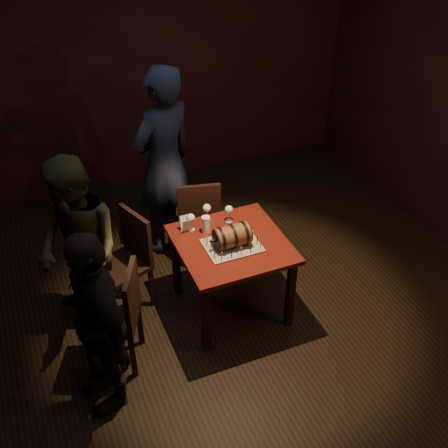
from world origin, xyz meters
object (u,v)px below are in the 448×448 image
at_px(wine_glass_mid, 207,209).
at_px(pint_of_ale, 206,225).
at_px(chair_back, 198,216).
at_px(chair_left_front, 121,312).
at_px(pub_table, 232,253).
at_px(chair_left_rear, 129,256).
at_px(wine_glass_left, 191,219).
at_px(person_back, 164,163).
at_px(barrel_cake, 232,236).
at_px(wine_glass_right, 229,210).
at_px(person_left_front, 97,322).
at_px(person_left_rear, 79,250).

relative_size(wine_glass_mid, pint_of_ale, 1.07).
relative_size(chair_back, chair_left_front, 1.00).
distance_m(pub_table, chair_left_rear, 0.91).
height_order(wine_glass_left, chair_back, chair_back).
relative_size(pub_table, pint_of_ale, 6.00).
relative_size(chair_back, person_back, 0.48).
height_order(barrel_cake, chair_back, barrel_cake).
bearing_deg(pint_of_ale, wine_glass_right, 14.76).
bearing_deg(pub_table, chair_left_rear, 151.00).
relative_size(wine_glass_mid, chair_left_front, 0.17).
xyz_separation_m(chair_back, person_left_front, (-1.21, -1.26, 0.25)).
bearing_deg(person_left_front, person_left_rear, 167.57).
distance_m(barrel_cake, chair_left_rear, 0.97).
bearing_deg(barrel_cake, wine_glass_left, 124.11).
bearing_deg(pint_of_ale, wine_glass_mid, 65.80).
relative_size(barrel_cake, pint_of_ale, 2.29).
relative_size(barrel_cake, chair_back, 0.37).
relative_size(pint_of_ale, person_back, 0.08).
height_order(wine_glass_mid, chair_back, chair_back).
bearing_deg(wine_glass_left, wine_glass_right, -1.58).
xyz_separation_m(chair_left_rear, person_left_rear, (-0.41, -0.12, 0.28)).
distance_m(barrel_cake, person_back, 1.18).
height_order(pub_table, chair_left_front, chair_left_front).
height_order(pub_table, wine_glass_right, wine_glass_right).
bearing_deg(wine_glass_mid, pint_of_ale, -114.20).
bearing_deg(wine_glass_mid, chair_left_rear, 175.54).
height_order(wine_glass_mid, wine_glass_right, same).
distance_m(barrel_cake, wine_glass_right, 0.35).
height_order(barrel_cake, chair_left_rear, barrel_cake).
bearing_deg(barrel_cake, person_back, 99.81).
xyz_separation_m(pub_table, barrel_cake, (-0.02, -0.05, 0.21)).
xyz_separation_m(pub_table, person_left_front, (-1.23, -0.50, 0.13)).
bearing_deg(wine_glass_mid, person_left_rear, -176.62).
bearing_deg(wine_glass_right, pub_table, -108.65).
xyz_separation_m(barrel_cake, chair_back, (0.00, 0.81, -0.33)).
bearing_deg(wine_glass_right, wine_glass_left, 178.42).
bearing_deg(chair_left_rear, person_back, 50.04).
xyz_separation_m(wine_glass_right, chair_left_front, (-1.11, -0.50, -0.35)).
relative_size(pub_table, chair_back, 0.97).
bearing_deg(wine_glass_right, chair_left_rear, 170.34).
bearing_deg(chair_left_rear, person_left_rear, -163.50).
xyz_separation_m(chair_left_rear, person_back, (0.57, 0.68, 0.44)).
distance_m(wine_glass_right, person_back, 0.89).
bearing_deg(person_left_rear, person_left_front, -24.98).
relative_size(chair_left_rear, chair_left_front, 1.00).
bearing_deg(chair_left_rear, wine_glass_mid, -4.46).
bearing_deg(person_back, chair_back, 96.36).
height_order(wine_glass_right, person_left_rear, person_left_rear).
bearing_deg(person_left_front, chair_back, 126.03).
bearing_deg(chair_left_front, pint_of_ale, 26.50).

